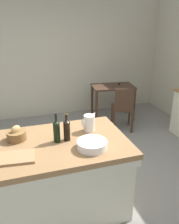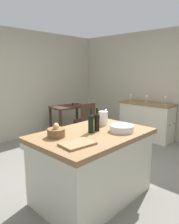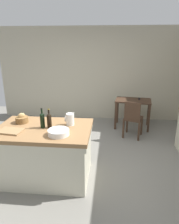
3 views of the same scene
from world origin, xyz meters
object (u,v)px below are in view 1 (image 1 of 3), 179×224
object	(u,v)px
bread_basket	(16,135)
cutting_board	(16,157)
writing_desk	(113,91)
wash_bowl	(92,145)
island_table	(60,173)
pitcher	(89,123)
wine_bottle_dark	(67,129)
wine_bottle_amber	(57,131)
wooden_chair	(123,107)

from	to	relation	value
bread_basket	cutting_board	world-z (taller)	bread_basket
writing_desk	wash_bowl	xyz separation A→B (m)	(-1.34, -2.57, 0.29)
island_table	wash_bowl	xyz separation A→B (m)	(0.30, -0.23, 0.45)
island_table	bread_basket	size ratio (longest dim) A/B	7.10
pitcher	bread_basket	bearing A→B (deg)	178.01
wash_bowl	bread_basket	world-z (taller)	bread_basket
island_table	bread_basket	world-z (taller)	bread_basket
bread_basket	pitcher	bearing A→B (deg)	-1.99
wash_bowl	wine_bottle_dark	bearing A→B (deg)	129.61
wash_bowl	cutting_board	bearing A→B (deg)	177.06
bread_basket	wine_bottle_dark	world-z (taller)	wine_bottle_dark
island_table	pitcher	distance (m)	0.66
wash_bowl	wine_bottle_dark	size ratio (longest dim) A/B	0.99
writing_desk	pitcher	world-z (taller)	pitcher
writing_desk	wine_bottle_amber	world-z (taller)	wine_bottle_amber
wine_bottle_dark	writing_desk	bearing A→B (deg)	56.39
wash_bowl	wine_bottle_dark	world-z (taller)	wine_bottle_dark
writing_desk	pitcher	distance (m)	2.53
island_table	wine_bottle_dark	xyz separation A→B (m)	(0.10, 0.01, 0.53)
wine_bottle_dark	wine_bottle_amber	size ratio (longest dim) A/B	0.99
bread_basket	wine_bottle_dark	distance (m)	0.56
island_table	wine_bottle_dark	distance (m)	0.54
writing_desk	wash_bowl	bearing A→B (deg)	-117.51
bread_basket	wine_bottle_dark	bearing A→B (deg)	-18.57
cutting_board	wine_bottle_dark	size ratio (longest dim) A/B	1.11
pitcher	wine_bottle_amber	xyz separation A→B (m)	(-0.41, -0.15, 0.03)
cutting_board	wooden_chair	bearing A→B (deg)	42.84
island_table	wash_bowl	bearing A→B (deg)	-37.64
island_table	bread_basket	bearing A→B (deg)	155.93
writing_desk	wine_bottle_amber	xyz separation A→B (m)	(-1.65, -2.32, 0.38)
writing_desk	wooden_chair	xyz separation A→B (m)	(-0.06, -0.65, -0.14)
wooden_chair	wine_bottle_dark	size ratio (longest dim) A/B	2.88
bread_basket	wine_bottle_amber	bearing A→B (deg)	-22.83
wash_bowl	wine_bottle_amber	size ratio (longest dim) A/B	0.98
wash_bowl	wine_bottle_dark	distance (m)	0.33
writing_desk	wine_bottle_dark	xyz separation A→B (m)	(-1.54, -2.32, 0.38)
bread_basket	island_table	bearing A→B (deg)	-24.07
pitcher	wine_bottle_amber	world-z (taller)	wine_bottle_amber
wooden_chair	wash_bowl	distance (m)	2.34
writing_desk	wash_bowl	size ratio (longest dim) A/B	3.11
wine_bottle_dark	wine_bottle_amber	distance (m)	0.11
writing_desk	cutting_board	size ratio (longest dim) A/B	2.76
writing_desk	cutting_board	distance (m)	3.29
cutting_board	wine_bottle_dark	xyz separation A→B (m)	(0.54, 0.21, 0.12)
cutting_board	island_table	bearing A→B (deg)	23.75
wine_bottle_dark	wine_bottle_amber	bearing A→B (deg)	179.06
island_table	wooden_chair	bearing A→B (deg)	46.78
pitcher	wash_bowl	world-z (taller)	pitcher
wash_bowl	island_table	bearing A→B (deg)	142.36
wooden_chair	bread_basket	bearing A→B (deg)	-143.35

